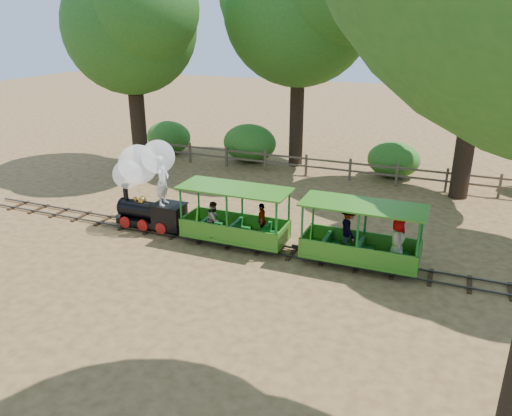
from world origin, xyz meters
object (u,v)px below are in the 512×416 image
at_px(locomotive, 145,179).
at_px(carriage_rear, 363,239).
at_px(fence, 328,166).
at_px(carriage_front, 235,223).

height_order(locomotive, carriage_rear, locomotive).
xyz_separation_m(locomotive, fence, (4.18, 7.93, -1.19)).
xyz_separation_m(locomotive, carriage_front, (3.30, -0.11, -1.02)).
distance_m(carriage_front, fence, 8.09).
relative_size(locomotive, carriage_front, 0.92).
bearing_deg(carriage_rear, carriage_front, -178.83).
relative_size(locomotive, carriage_rear, 0.92).
bearing_deg(locomotive, fence, 62.21).
distance_m(locomotive, fence, 9.05).
bearing_deg(fence, carriage_rear, -68.84).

